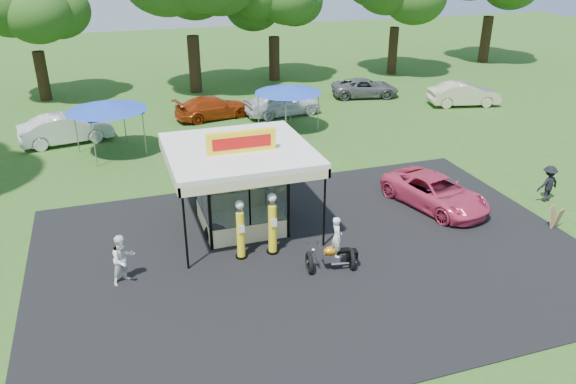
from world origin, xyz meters
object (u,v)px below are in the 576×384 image
object	(u,v)px
gas_pump_right	(272,225)
a_frame_sign	(556,218)
bg_car_e	(464,94)
kiosk_car	(229,194)
gas_pump_left	(241,231)
tent_west	(106,106)
gas_station_kiosk	(240,186)
bg_car_b	(213,107)
motorcycle	(334,249)
pink_sedan	(435,192)
spectator_east_a	(548,184)
bg_car_c	(282,102)
bg_car_a	(66,129)
tent_east	(288,89)
spectator_west	(123,259)
bg_car_d	(365,88)

from	to	relation	value
gas_pump_right	a_frame_sign	xyz separation A→B (m)	(11.33, -1.65, -0.72)
bg_car_e	kiosk_car	bearing A→B (deg)	131.19
kiosk_car	a_frame_sign	bearing A→B (deg)	-117.76
gas_pump_left	tent_west	world-z (taller)	tent_west
gas_station_kiosk	a_frame_sign	world-z (taller)	gas_station_kiosk
bg_car_b	gas_station_kiosk	bearing A→B (deg)	162.15
gas_station_kiosk	motorcycle	world-z (taller)	gas_station_kiosk
gas_pump_left	pink_sedan	size ratio (longest dim) A/B	0.47
gas_pump_right	kiosk_car	size ratio (longest dim) A/B	0.86
kiosk_car	bg_car_b	world-z (taller)	bg_car_b
spectator_east_a	bg_car_c	world-z (taller)	bg_car_c
gas_pump_right	kiosk_car	world-z (taller)	gas_pump_right
motorcycle	bg_car_e	bearing A→B (deg)	53.63
a_frame_sign	bg_car_e	world-z (taller)	bg_car_e
a_frame_sign	bg_car_c	size ratio (longest dim) A/B	0.17
spectator_east_a	bg_car_a	world-z (taller)	spectator_east_a
gas_pump_right	a_frame_sign	world-z (taller)	gas_pump_right
pink_sedan	gas_pump_left	bearing A→B (deg)	174.54
gas_station_kiosk	tent_east	xyz separation A→B (m)	(5.74, 11.26, 0.71)
spectator_west	spectator_east_a	size ratio (longest dim) A/B	1.07
bg_car_d	bg_car_a	bearing A→B (deg)	112.87
a_frame_sign	tent_east	distance (m)	16.65
motorcycle	kiosk_car	distance (m)	6.77
bg_car_b	gas_pump_right	bearing A→B (deg)	165.08
gas_pump_left	tent_east	xyz separation A→B (m)	(6.33, 13.65, 1.39)
a_frame_sign	bg_car_a	size ratio (longest dim) A/B	0.17
gas_pump_left	motorcycle	xyz separation A→B (m)	(2.89, -1.76, -0.28)
a_frame_sign	tent_east	world-z (taller)	tent_east
kiosk_car	spectator_west	xyz separation A→B (m)	(-4.68, -4.88, 0.41)
gas_pump_right	tent_east	distance (m)	14.67
pink_sedan	spectator_east_a	world-z (taller)	spectator_east_a
gas_pump_right	tent_east	world-z (taller)	tent_east
spectator_west	tent_east	distance (m)	17.47
a_frame_sign	bg_car_e	bearing A→B (deg)	45.34
bg_car_d	tent_east	world-z (taller)	tent_east
gas_pump_left	a_frame_sign	world-z (taller)	gas_pump_left
bg_car_a	bg_car_e	distance (m)	25.82
gas_station_kiosk	spectator_west	bearing A→B (deg)	-150.27
gas_station_kiosk	bg_car_b	size ratio (longest dim) A/B	1.10
gas_station_kiosk	spectator_east_a	distance (m)	13.53
gas_pump_left	pink_sedan	bearing A→B (deg)	9.71
motorcycle	tent_east	world-z (taller)	tent_east
tent_east	bg_car_a	bearing A→B (deg)	172.46
motorcycle	spectator_west	distance (m)	7.14
bg_car_a	bg_car_b	world-z (taller)	bg_car_a
spectator_west	bg_car_a	distance (m)	15.76
tent_west	spectator_west	bearing A→B (deg)	-90.60
spectator_east_a	bg_car_b	bearing A→B (deg)	-61.34
pink_sedan	spectator_west	distance (m)	13.18
gas_station_kiosk	kiosk_car	world-z (taller)	gas_station_kiosk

